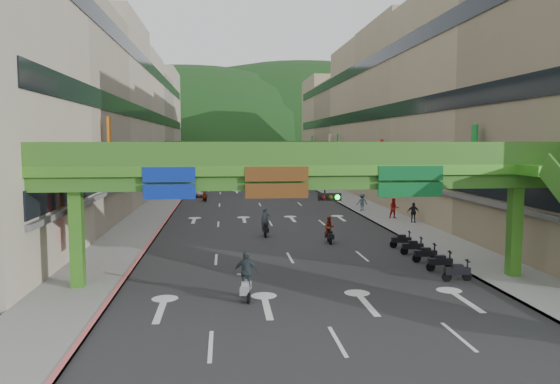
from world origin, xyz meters
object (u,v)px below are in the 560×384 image
at_px(scooter_rider_near, 265,223).
at_px(car_yellow, 241,183).
at_px(car_silver, 201,191).
at_px(overpass_near, 326,181).
at_px(scooter_rider_mid, 330,229).
at_px(pedestrian_red, 394,210).

relative_size(scooter_rider_near, car_yellow, 0.48).
relative_size(scooter_rider_near, car_silver, 0.56).
distance_m(overpass_near, car_yellow, 56.97).
height_order(car_silver, car_yellow, car_yellow).
distance_m(scooter_rider_near, car_silver, 30.88).
xyz_separation_m(scooter_rider_mid, car_yellow, (-4.78, 45.59, -0.20)).
relative_size(overpass_near, scooter_rider_mid, 14.69).
bearing_deg(car_yellow, car_silver, -124.23).
height_order(car_silver, pedestrian_red, pedestrian_red).
height_order(scooter_rider_mid, car_yellow, scooter_rider_mid).
distance_m(overpass_near, scooter_rider_near, 15.03).
relative_size(car_yellow, pedestrian_red, 2.47).
relative_size(overpass_near, car_silver, 7.23).
bearing_deg(pedestrian_red, scooter_rider_near, -144.41).
distance_m(overpass_near, scooter_rider_mid, 12.17).
height_order(car_yellow, pedestrian_red, pedestrian_red).
bearing_deg(scooter_rider_mid, scooter_rider_near, 143.41).
distance_m(car_yellow, pedestrian_red, 37.40).
bearing_deg(scooter_rider_near, overpass_near, -82.58).
height_order(scooter_rider_near, pedestrian_red, scooter_rider_near).
relative_size(scooter_rider_mid, car_silver, 0.49).
distance_m(scooter_rider_near, scooter_rider_mid, 5.31).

